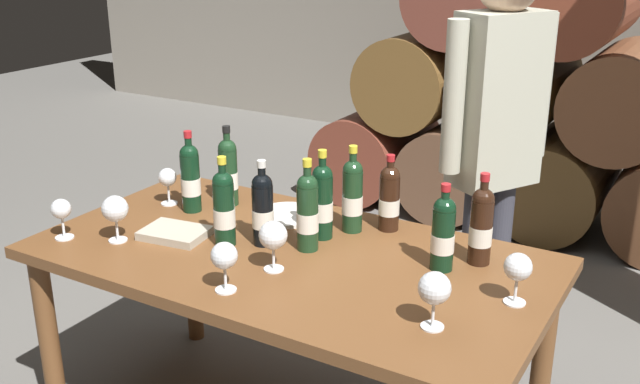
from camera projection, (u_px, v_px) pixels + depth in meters
barrel_stack at (516, 106)px, 4.53m from camera, size 2.49×0.90×1.69m
dining_table at (290, 277)px, 2.44m from camera, size 1.70×0.90×0.76m
wine_bottle_0 at (307, 211)px, 2.39m from camera, size 0.07×0.07×0.32m
wine_bottle_1 at (352, 195)px, 2.54m from camera, size 0.07×0.07×0.31m
wine_bottle_2 at (481, 225)px, 2.29m from camera, size 0.07×0.07×0.30m
wine_bottle_3 at (443, 233)px, 2.25m from camera, size 0.07×0.07×0.28m
wine_bottle_4 at (190, 177)px, 2.72m from camera, size 0.07×0.07×0.31m
wine_bottle_5 at (224, 207)px, 2.43m from camera, size 0.07×0.07×0.31m
wine_bottle_6 at (389, 197)px, 2.55m from camera, size 0.07×0.07×0.28m
wine_bottle_7 at (228, 171)px, 2.78m from camera, size 0.07×0.07×0.31m
wine_bottle_8 at (322, 201)px, 2.48m from camera, size 0.07×0.07×0.32m
wine_bottle_9 at (263, 208)px, 2.43m from camera, size 0.07×0.07×0.30m
wine_glass_0 at (434, 289)px, 1.92m from camera, size 0.09×0.09×0.16m
wine_glass_1 at (224, 257)px, 2.12m from camera, size 0.08×0.08×0.15m
wine_glass_2 at (518, 268)px, 2.05m from camera, size 0.08×0.08×0.15m
wine_glass_3 at (61, 211)px, 2.48m from camera, size 0.07×0.07×0.14m
wine_glass_4 at (115, 210)px, 2.46m from camera, size 0.09×0.09×0.16m
wine_glass_5 at (273, 236)px, 2.25m from camera, size 0.09×0.09×0.16m
wine_glass_6 at (167, 179)px, 2.79m from camera, size 0.07×0.07×0.15m
tasting_notebook at (175, 233)px, 2.53m from camera, size 0.24×0.19×0.03m
serving_plate at (287, 215)px, 2.70m from camera, size 0.24×0.24×0.01m
sommelier_presenting at (495, 135)px, 2.71m from camera, size 0.32×0.44×1.72m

